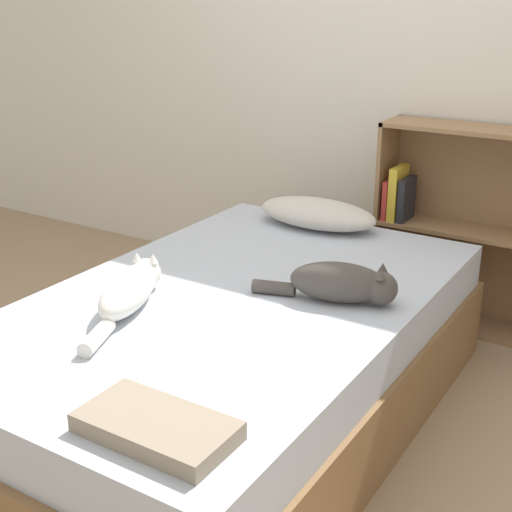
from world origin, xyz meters
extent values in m
plane|color=#997F60|center=(0.00, 0.00, 0.00)|extent=(8.00, 8.00, 0.00)
cube|color=silver|center=(0.00, 1.44, 1.25)|extent=(8.00, 0.06, 2.50)
cube|color=brown|center=(0.00, 0.00, 0.17)|extent=(1.27, 2.06, 0.34)
cube|color=#B2BCCC|center=(0.00, 0.00, 0.42)|extent=(1.23, 1.99, 0.18)
ellipsoid|color=beige|center=(-0.11, 0.86, 0.58)|extent=(0.57, 0.28, 0.13)
ellipsoid|color=white|center=(-0.24, -0.28, 0.58)|extent=(0.28, 0.43, 0.13)
sphere|color=white|center=(-0.30, -0.12, 0.57)|extent=(0.11, 0.11, 0.11)
cone|color=white|center=(-0.33, -0.13, 0.63)|extent=(0.04, 0.04, 0.03)
cone|color=white|center=(-0.27, -0.11, 0.63)|extent=(0.04, 0.04, 0.03)
cylinder|color=white|center=(-0.14, -0.54, 0.54)|extent=(0.11, 0.19, 0.05)
ellipsoid|color=#47423D|center=(0.34, 0.15, 0.58)|extent=(0.37, 0.23, 0.14)
sphere|color=#47423D|center=(0.48, 0.19, 0.58)|extent=(0.12, 0.12, 0.12)
cone|color=#47423D|center=(0.47, 0.22, 0.64)|extent=(0.04, 0.04, 0.03)
cone|color=#47423D|center=(0.49, 0.16, 0.64)|extent=(0.04, 0.04, 0.03)
cylinder|color=#47423D|center=(0.12, 0.08, 0.54)|extent=(0.16, 0.09, 0.05)
cube|color=#8E6B47|center=(0.06, 1.27, 0.48)|extent=(0.02, 0.26, 0.97)
cube|color=#8E6B47|center=(0.49, 1.27, 0.01)|extent=(0.88, 0.26, 0.02)
cube|color=#8E6B47|center=(0.49, 1.27, 0.96)|extent=(0.88, 0.26, 0.02)
cube|color=#8E6B47|center=(0.49, 1.27, 0.48)|extent=(0.84, 0.26, 0.02)
cube|color=#8E6B47|center=(0.49, 1.39, 0.48)|extent=(0.88, 0.02, 0.97)
cube|color=#B7332D|center=(0.09, 1.23, 0.59)|extent=(0.02, 0.16, 0.19)
cube|color=gold|center=(0.13, 1.23, 0.62)|extent=(0.04, 0.16, 0.26)
cube|color=#232328|center=(0.18, 1.23, 0.60)|extent=(0.03, 0.16, 0.21)
cube|color=gray|center=(0.32, -0.81, 0.54)|extent=(0.39, 0.21, 0.05)
camera|label=1|loc=(1.31, -1.94, 1.54)|focal=50.00mm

